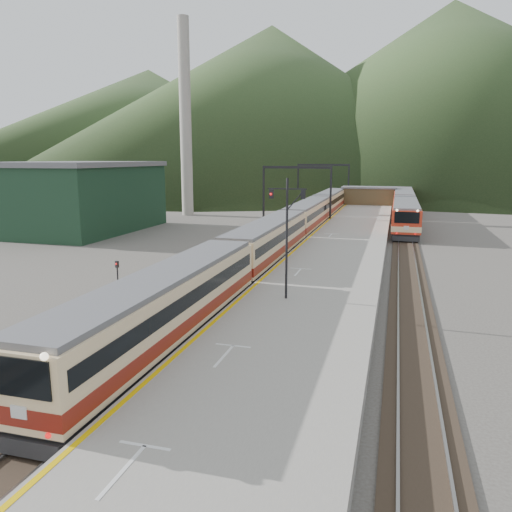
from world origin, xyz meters
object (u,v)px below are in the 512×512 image
(main_train, at_px, (292,227))
(signal_mast, at_px, (287,226))
(worker, at_px, (18,344))
(second_train, at_px, (404,200))

(main_train, height_order, signal_mast, signal_mast)
(signal_mast, relative_size, worker, 3.86)
(second_train, height_order, signal_mast, signal_mast)
(worker, bearing_deg, second_train, -95.33)
(main_train, distance_m, signal_mast, 23.78)
(main_train, relative_size, worker, 43.95)
(main_train, bearing_deg, second_train, 72.43)
(main_train, xyz_separation_m, signal_mast, (4.41, -23.14, 3.25))
(main_train, distance_m, second_train, 38.10)
(main_train, height_order, worker, main_train)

